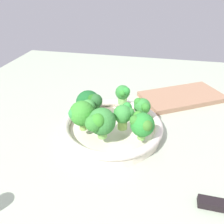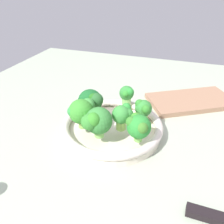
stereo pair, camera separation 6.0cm
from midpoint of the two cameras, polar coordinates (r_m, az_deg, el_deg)
ground_plane at (r=66.65cm, az=6.29°, el=-4.87°), size 130.00×130.00×2.50cm
bowl at (r=62.23cm, az=2.74°, el=-3.96°), size 27.18×27.18×3.90cm
broccoli_floret_0 at (r=62.18cm, az=-2.45°, el=2.61°), size 7.64×6.69×7.31cm
broccoli_floret_1 at (r=61.21cm, az=10.46°, el=0.61°), size 4.58×4.93×5.67cm
broccoli_floret_2 at (r=56.48cm, az=5.58°, el=-0.81°), size 5.34×5.14×6.65cm
broccoli_floret_3 at (r=52.97cm, az=9.79°, el=-3.60°), size 5.85×6.01×6.74cm
broccoli_floret_4 at (r=56.80cm, az=-4.58°, el=0.18°), size 6.25×7.03×7.77cm
broccoli_floret_5 at (r=52.94cm, az=-0.57°, el=-2.39°), size 6.54×7.41×7.67cm
broccoli_floret_6 at (r=68.15cm, az=6.24°, el=4.45°), size 4.51×5.14×5.78cm
cutting_board at (r=83.18cm, az=20.94°, el=2.57°), size 31.28×26.82×1.60cm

